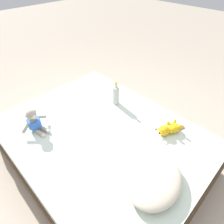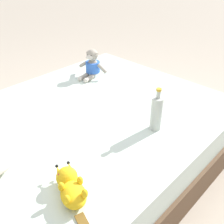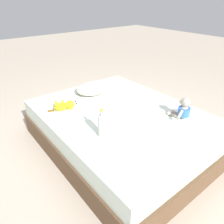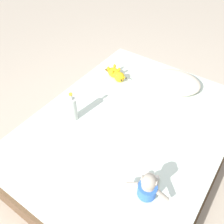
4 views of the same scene
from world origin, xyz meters
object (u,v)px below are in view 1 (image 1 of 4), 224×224
Objects in this scene: plush_monkey at (34,122)px; pillow at (154,179)px; plush_yellow_creature at (169,129)px; bed at (102,147)px; glass_bottle at (116,95)px.

pillow is at bearing 106.63° from plush_monkey.
plush_yellow_creature is (-0.54, -0.21, -0.01)m from pillow.
glass_bottle is (-0.43, -0.22, 0.34)m from bed.
pillow reaches higher than plush_yellow_creature.
plush_monkey is (0.34, -1.14, 0.04)m from pillow.
bed is at bearing 27.63° from glass_bottle.
bed is at bearing -44.98° from plush_yellow_creature.
bed is 3.48× the size of pillow.
bed is at bearing -97.08° from pillow.
plush_monkey is 0.89m from glass_bottle.
plush_yellow_creature is at bearing 92.29° from glass_bottle.
bed is 6.94× the size of plush_monkey.
pillow is 1.99× the size of plush_monkey.
plush_yellow_creature is (-0.88, 0.93, -0.05)m from plush_monkey.
plush_yellow_creature is at bearing 135.02° from bed.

